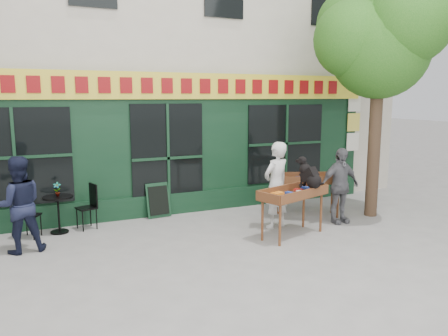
{
  "coord_description": "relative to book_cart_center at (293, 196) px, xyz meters",
  "views": [
    {
      "loc": [
        -2.94,
        -7.35,
        2.76
      ],
      "look_at": [
        0.61,
        0.5,
        1.35
      ],
      "focal_mm": 35.0,
      "sensor_mm": 36.0,
      "label": 1
    }
  ],
  "objects": [
    {
      "name": "dog",
      "position": [
        0.35,
        -0.05,
        0.47
      ],
      "size": [
        0.51,
        0.68,
        0.6
      ],
      "primitive_type": null,
      "rotation": [
        0.0,
        0.0,
        0.32
      ],
      "color": "black",
      "rests_on": "book_cart_center"
    },
    {
      "name": "street_tree",
      "position": [
        2.57,
        0.61,
        3.29
      ],
      "size": [
        3.05,
        2.9,
        5.6
      ],
      "color": "#382619",
      "rests_on": "ground"
    },
    {
      "name": "chalkboard",
      "position": [
        -2.05,
        2.44,
        -0.42
      ],
      "size": [
        0.57,
        0.24,
        0.79
      ],
      "rotation": [
        0.0,
        0.0,
        0.09
      ],
      "color": "black",
      "rests_on": "ground"
    },
    {
      "name": "man_left",
      "position": [
        -4.93,
        1.24,
        0.05
      ],
      "size": [
        0.91,
        0.74,
        1.74
      ],
      "primitive_type": "imported",
      "rotation": [
        0.0,
        0.0,
        3.25
      ],
      "color": "black",
      "rests_on": "ground"
    },
    {
      "name": "bistro_chair_left",
      "position": [
        -4.86,
        2.08,
        -0.26
      ],
      "size": [
        0.49,
        0.49,
        0.95
      ],
      "rotation": [
        0.0,
        0.0,
        1.07
      ],
      "color": "black",
      "rests_on": "ground"
    },
    {
      "name": "bistro_table",
      "position": [
        -4.23,
        2.14,
        -0.28
      ],
      "size": [
        0.6,
        0.6,
        0.76
      ],
      "color": "black",
      "rests_on": "ground"
    },
    {
      "name": "potted_plant",
      "position": [
        -4.23,
        2.14,
        0.09
      ],
      "size": [
        0.17,
        0.14,
        0.29
      ],
      "primitive_type": "imported",
      "rotation": [
        0.0,
        0.0,
        -0.24
      ],
      "color": "gray",
      "rests_on": "bistro_table"
    },
    {
      "name": "woman",
      "position": [
        0.0,
        0.65,
        0.09
      ],
      "size": [
        0.77,
        0.63,
        1.83
      ],
      "primitive_type": "imported",
      "rotation": [
        0.0,
        0.0,
        3.46
      ],
      "color": "silver",
      "rests_on": "ground"
    },
    {
      "name": "book_cart_right",
      "position": [
        1.15,
        1.13,
        0.0
      ],
      "size": [
        1.62,
        1.11,
        0.99
      ],
      "rotation": [
        0.0,
        0.0,
        -0.36
      ],
      "color": "brown",
      "rests_on": "ground"
    },
    {
      "name": "man_right",
      "position": [
        1.45,
        0.38,
        0.01
      ],
      "size": [
        0.98,
        0.42,
        1.67
      ],
      "primitive_type": "imported",
      "rotation": [
        0.0,
        0.0,
        -0.01
      ],
      "color": "#5E5E63",
      "rests_on": "ground"
    },
    {
      "name": "book_cart_center",
      "position": [
        0.0,
        0.0,
        0.0
      ],
      "size": [
        1.62,
        1.06,
        0.99
      ],
      "rotation": [
        0.0,
        0.0,
        0.32
      ],
      "color": "brown",
      "rests_on": "ground"
    },
    {
      "name": "ground",
      "position": [
        -1.77,
        0.25,
        -0.82
      ],
      "size": [
        80.0,
        80.0,
        0.0
      ],
      "primitive_type": "plane",
      "color": "slate",
      "rests_on": "ground"
    },
    {
      "name": "bistro_chair_right",
      "position": [
        -3.6,
        2.21,
        -0.26
      ],
      "size": [
        0.45,
        0.45,
        0.95
      ],
      "rotation": [
        0.0,
        0.0,
        -1.29
      ],
      "color": "black",
      "rests_on": "ground"
    },
    {
      "name": "building",
      "position": [
        -1.77,
        6.22,
        4.15
      ],
      "size": [
        14.0,
        7.26,
        10.0
      ],
      "color": "beige",
      "rests_on": "ground"
    }
  ]
}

